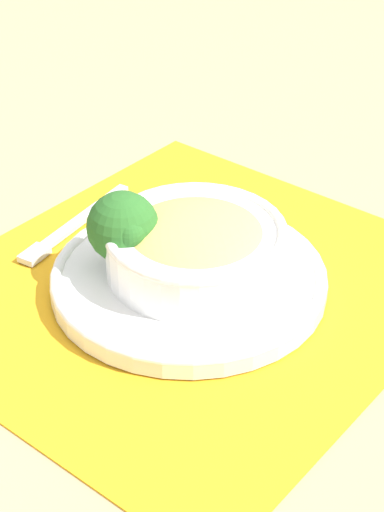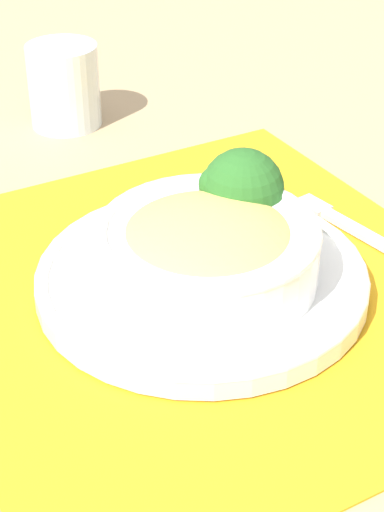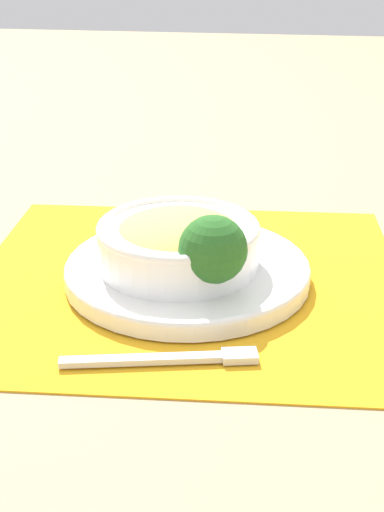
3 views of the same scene
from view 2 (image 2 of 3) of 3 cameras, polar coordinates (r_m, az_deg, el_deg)
name	(u,v)px [view 2 (image 2 of 3)]	position (r m, az deg, el deg)	size (l,w,h in m)	color
ground_plane	(202,292)	(0.71, 0.65, -2.42)	(4.00, 4.00, 0.00)	tan
placemat	(202,290)	(0.71, 0.65, -2.29)	(0.47, 0.51, 0.00)	orange
plate	(202,277)	(0.70, 0.66, -1.40)	(0.27, 0.27, 0.02)	white
bowl	(205,248)	(0.67, 0.84, 0.52)	(0.18, 0.18, 0.06)	white
broccoli_floret	(242,190)	(0.72, 3.33, 4.39)	(0.07, 0.07, 0.08)	#759E51
carrot_slice_near	(140,261)	(0.71, -3.47, -0.30)	(0.05, 0.05, 0.01)	orange
carrot_slice_middle	(138,269)	(0.70, -3.65, -0.86)	(0.05, 0.05, 0.01)	orange
water_glass	(64,90)	(0.99, -8.50, 10.90)	(0.08, 0.08, 0.09)	silver
fork	(357,231)	(0.79, 10.93, 1.68)	(0.05, 0.18, 0.01)	silver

